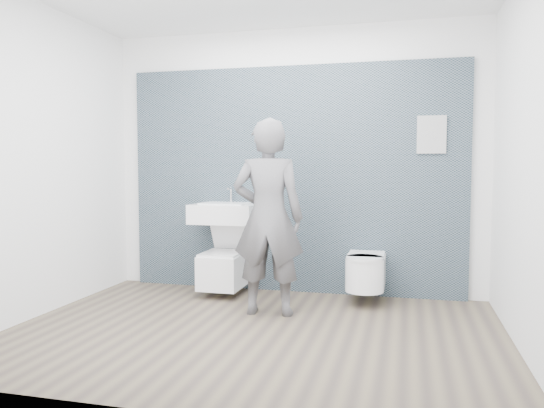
% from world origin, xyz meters
% --- Properties ---
extents(ground, '(4.00, 4.00, 0.00)m').
position_xyz_m(ground, '(0.00, 0.00, 0.00)').
color(ground, brown).
rests_on(ground, ground).
extents(room_shell, '(4.00, 4.00, 4.00)m').
position_xyz_m(room_shell, '(0.00, 0.00, 1.74)').
color(room_shell, white).
rests_on(room_shell, ground).
extents(tile_wall, '(3.60, 0.06, 2.40)m').
position_xyz_m(tile_wall, '(0.00, 1.47, 0.00)').
color(tile_wall, black).
rests_on(tile_wall, ground).
extents(washbasin, '(0.67, 0.50, 0.50)m').
position_xyz_m(washbasin, '(-0.66, 1.19, 0.86)').
color(washbasin, white).
rests_on(washbasin, ground).
extents(toilet_square, '(0.41, 0.60, 0.76)m').
position_xyz_m(toilet_square, '(-0.66, 1.14, 0.28)').
color(toilet_square, white).
rests_on(toilet_square, ground).
extents(toilet_rounded, '(0.37, 0.62, 0.34)m').
position_xyz_m(toilet_rounded, '(0.81, 1.12, 0.31)').
color(toilet_rounded, white).
rests_on(toilet_rounded, ground).
extents(info_placard, '(0.28, 0.03, 0.37)m').
position_xyz_m(info_placard, '(1.42, 1.43, 0.00)').
color(info_placard, silver).
rests_on(info_placard, ground).
extents(visitor, '(0.68, 0.49, 1.77)m').
position_xyz_m(visitor, '(-0.02, 0.53, 0.88)').
color(visitor, '#5D5C60').
rests_on(visitor, ground).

